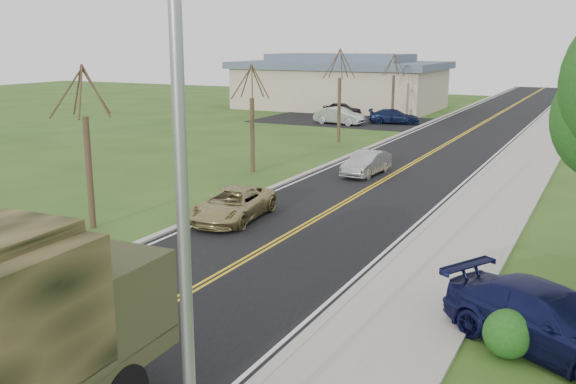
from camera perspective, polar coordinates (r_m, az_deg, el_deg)
The scene contains 16 objects.
road at distance 48.89m, azimuth 14.88°, elevation 4.71°, with size 8.00×120.00×0.01m, color black.
curb_right at distance 48.20m, azimuth 19.71°, elevation 4.33°, with size 0.30×120.00×0.12m, color #9E998E.
sidewalk_right at distance 48.01m, azimuth 21.78°, elevation 4.12°, with size 3.20×120.00×0.10m, color #9E998E.
curb_left at distance 49.91m, azimuth 10.21°, elevation 5.16°, with size 0.30×120.00×0.10m, color #9E998E.
street_light at distance 8.92m, azimuth -9.82°, elevation -2.57°, with size 1.65×0.22×8.00m.
bare_tree_a at distance 24.72m, azimuth -17.33°, elevation 2.79°, with size 1.93×2.26×6.08m.
bare_tree_b at distance 34.24m, azimuth -3.20°, elevation 5.85°, with size 1.83×2.14×5.73m.
bare_tree_c at distance 44.93m, azimuth 4.57°, elevation 7.96°, with size 2.04×2.39×6.42m.
bare_tree_d at distance 56.19m, azimuth 9.32°, elevation 8.64°, with size 1.88×2.20×5.91m.
commercial_building at distance 68.61m, azimuth 4.69°, elevation 9.67°, with size 25.50×21.50×5.65m.
suv_champagne at distance 25.21m, azimuth -4.90°, elevation -1.10°, with size 2.10×4.54×1.26m, color tan.
sedan_silver at distance 33.93m, azimuth 6.98°, elevation 2.55°, with size 1.33×3.80×1.25m, color #9E9EA2.
pickup_navy at distance 15.74m, azimuth 22.26°, elevation -10.61°, with size 2.07×5.10×1.48m, color #10133B.
lot_car_dark at distance 61.88m, azimuth 4.83°, elevation 7.38°, with size 1.48×3.68×1.25m, color black.
lot_car_silver at distance 55.03m, azimuth 4.59°, elevation 6.76°, with size 1.53×4.38×1.44m, color #B1B1B6.
lot_car_navy at distance 55.98m, azimuth 9.42°, elevation 6.64°, with size 1.75×4.31×1.25m, color #0F1737.
Camera 1 is at (10.10, -7.35, 6.82)m, focal length 40.00 mm.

